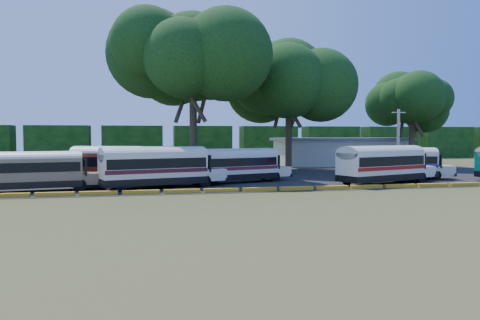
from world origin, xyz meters
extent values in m
plane|color=#314717|center=(0.00, 0.00, 0.00)|extent=(160.00, 160.00, 0.00)
cube|color=black|center=(1.00, 12.00, 0.01)|extent=(64.00, 24.00, 0.02)
cube|color=gold|center=(-19.50, 1.00, 0.15)|extent=(2.70, 0.45, 0.30)
cube|color=gold|center=(-16.50, 1.00, 0.15)|extent=(2.70, 0.45, 0.30)
cube|color=gold|center=(-13.50, 1.00, 0.15)|extent=(2.70, 0.45, 0.30)
cube|color=gold|center=(-10.50, 1.00, 0.15)|extent=(2.70, 0.45, 0.30)
cube|color=gold|center=(-7.50, 1.00, 0.15)|extent=(2.70, 0.45, 0.30)
cube|color=gold|center=(-4.50, 1.00, 0.15)|extent=(2.70, 0.45, 0.30)
cube|color=gold|center=(-1.50, 1.00, 0.15)|extent=(2.70, 0.45, 0.30)
cube|color=gold|center=(1.50, 1.00, 0.15)|extent=(2.70, 0.45, 0.30)
cube|color=gold|center=(4.50, 1.00, 0.15)|extent=(2.70, 0.45, 0.30)
cube|color=gold|center=(7.50, 1.00, 0.15)|extent=(2.70, 0.45, 0.30)
cube|color=gold|center=(10.50, 1.00, 0.15)|extent=(2.70, 0.45, 0.30)
cube|color=gold|center=(13.50, 1.00, 0.15)|extent=(2.70, 0.45, 0.30)
cube|color=gold|center=(16.50, 1.00, 0.15)|extent=(2.70, 0.45, 0.30)
cube|color=beige|center=(18.00, 30.00, 1.80)|extent=(18.00, 8.00, 3.60)
cube|color=#505357|center=(18.00, 30.00, 3.80)|extent=(19.00, 9.00, 0.40)
cube|color=black|center=(-24.00, 48.00, 3.00)|extent=(10.00, 4.00, 6.00)
cube|color=black|center=(-12.00, 48.00, 3.00)|extent=(10.00, 4.00, 6.00)
cube|color=black|center=(0.00, 48.00, 3.00)|extent=(10.00, 4.00, 6.00)
cube|color=black|center=(12.00, 48.00, 3.00)|extent=(10.00, 4.00, 6.00)
cube|color=black|center=(24.00, 48.00, 3.00)|extent=(10.00, 4.00, 6.00)
cube|color=black|center=(36.00, 48.00, 3.00)|extent=(10.00, 4.00, 6.00)
cube|color=black|center=(48.00, 48.00, 3.00)|extent=(10.00, 4.00, 6.00)
cylinder|color=black|center=(-15.14, 3.91, 0.47)|extent=(0.97, 0.43, 0.94)
cylinder|color=black|center=(-15.51, 5.89, 0.47)|extent=(0.97, 0.43, 0.94)
cube|color=black|center=(-18.93, 4.23, 0.61)|extent=(8.01, 3.72, 0.52)
cube|color=#7F6D50|center=(-18.93, 4.23, 1.73)|extent=(8.01, 3.72, 1.72)
cube|color=black|center=(-18.93, 4.23, 1.93)|extent=(7.72, 3.72, 0.72)
ellipsoid|color=beige|center=(-18.93, 4.23, 2.59)|extent=(8.01, 3.72, 1.06)
cube|color=#7F6D50|center=(-14.31, 5.09, 0.89)|extent=(2.04, 2.34, 0.89)
cube|color=black|center=(-14.89, 4.98, 1.81)|extent=(0.54, 2.15, 1.29)
cube|color=black|center=(-13.52, 5.24, 0.52)|extent=(0.59, 2.30, 0.28)
cylinder|color=black|center=(-8.41, 5.33, 0.52)|extent=(1.07, 0.55, 1.03)
cylinder|color=black|center=(-7.85, 7.46, 0.52)|extent=(1.07, 0.55, 1.03)
cylinder|color=black|center=(-15.20, 7.13, 0.52)|extent=(1.07, 0.55, 1.03)
cylinder|color=black|center=(-14.63, 9.27, 0.52)|extent=(1.07, 0.55, 1.03)
cube|color=black|center=(-12.02, 7.43, 0.67)|extent=(8.84, 4.67, 0.57)
cube|color=maroon|center=(-12.02, 7.43, 1.89)|extent=(8.84, 4.67, 1.89)
cube|color=black|center=(-12.02, 7.43, 2.12)|extent=(8.53, 4.65, 0.79)
ellipsoid|color=beige|center=(-12.02, 7.43, 2.84)|extent=(8.84, 4.67, 1.16)
cube|color=maroon|center=(-7.03, 6.10, 0.98)|extent=(2.38, 2.67, 0.98)
cube|color=black|center=(-7.66, 6.27, 1.99)|extent=(0.76, 2.33, 1.42)
cube|color=black|center=(-6.18, 5.88, 0.57)|extent=(0.83, 2.49, 0.31)
cube|color=black|center=(-16.06, 8.51, 0.57)|extent=(0.83, 2.49, 0.31)
cylinder|color=black|center=(-5.30, 4.55, 0.52)|extent=(1.07, 0.56, 1.03)
cylinder|color=black|center=(-5.91, 6.66, 0.52)|extent=(1.07, 0.56, 1.03)
cylinder|color=black|center=(-12.03, 2.61, 0.52)|extent=(1.07, 0.56, 1.03)
cylinder|color=black|center=(-12.64, 4.73, 0.52)|extent=(1.07, 0.56, 1.03)
cube|color=black|center=(-9.47, 4.49, 0.67)|extent=(8.83, 4.81, 0.57)
cube|color=white|center=(-9.47, 4.49, 1.89)|extent=(8.83, 4.81, 1.89)
cube|color=black|center=(-9.47, 4.49, 2.12)|extent=(8.52, 4.78, 0.79)
cube|color=#4B1320|center=(-9.47, 4.49, 1.51)|extent=(8.76, 4.83, 0.31)
ellipsoid|color=beige|center=(-9.47, 4.49, 2.83)|extent=(8.83, 4.81, 1.16)
cube|color=white|center=(-4.52, 5.92, 0.98)|extent=(2.41, 2.69, 0.98)
cube|color=black|center=(-5.14, 5.74, 1.98)|extent=(0.80, 2.32, 1.41)
cube|color=black|center=(-3.68, 6.16, 0.57)|extent=(0.88, 2.48, 0.31)
cube|color=black|center=(-13.48, 3.34, 0.57)|extent=(0.88, 2.48, 0.31)
cylinder|color=black|center=(1.76, 7.99, 0.48)|extent=(0.99, 0.56, 0.95)
cylinder|color=black|center=(1.11, 9.92, 0.48)|extent=(0.99, 0.56, 0.95)
cylinder|color=black|center=(-4.37, 5.92, 0.48)|extent=(0.99, 0.56, 0.95)
cylinder|color=black|center=(-5.02, 7.85, 0.48)|extent=(0.99, 0.56, 0.95)
cube|color=black|center=(-2.08, 7.77, 0.62)|extent=(8.16, 4.76, 0.52)
cube|color=white|center=(-2.08, 7.77, 1.75)|extent=(8.16, 4.76, 1.74)
cube|color=black|center=(-2.08, 7.77, 1.96)|extent=(7.88, 4.71, 0.73)
cube|color=maroon|center=(-2.08, 7.77, 1.40)|extent=(8.10, 4.77, 0.29)
ellipsoid|color=beige|center=(-2.08, 7.77, 2.62)|extent=(8.16, 4.76, 1.07)
cube|color=white|center=(2.43, 9.29, 0.90)|extent=(2.30, 2.53, 0.90)
cube|color=black|center=(1.86, 9.10, 1.83)|extent=(0.84, 2.12, 1.31)
cube|color=black|center=(3.20, 9.55, 0.52)|extent=(0.91, 2.26, 0.29)
cube|color=black|center=(-5.73, 6.53, 0.52)|extent=(0.91, 2.26, 0.29)
cylinder|color=black|center=(14.44, 4.07, 0.52)|extent=(1.07, 0.63, 1.04)
cylinder|color=black|center=(13.68, 6.15, 0.52)|extent=(1.07, 0.63, 1.04)
cylinder|color=black|center=(7.83, 1.64, 0.52)|extent=(1.07, 0.63, 1.04)
cylinder|color=black|center=(7.06, 3.72, 0.52)|extent=(1.07, 0.63, 1.04)
cube|color=black|center=(10.27, 3.72, 0.67)|extent=(8.87, 5.36, 0.57)
cube|color=white|center=(10.27, 3.72, 1.90)|extent=(8.87, 5.36, 1.90)
cube|color=black|center=(10.27, 3.72, 2.13)|extent=(8.57, 5.30, 0.80)
cube|color=#A91012|center=(10.27, 3.72, 1.52)|extent=(8.80, 5.37, 0.31)
ellipsoid|color=beige|center=(10.27, 3.72, 2.85)|extent=(8.87, 5.36, 1.17)
cube|color=white|center=(15.13, 5.50, 0.98)|extent=(2.54, 2.78, 0.98)
cube|color=black|center=(14.52, 5.28, 2.00)|extent=(0.97, 2.29, 1.42)
cube|color=black|center=(15.96, 5.81, 0.57)|extent=(1.05, 2.45, 0.31)
cube|color=black|center=(6.33, 2.27, 0.57)|extent=(1.05, 2.45, 0.31)
cylinder|color=black|center=(17.46, 6.25, 0.47)|extent=(0.98, 0.48, 0.95)
cylinder|color=black|center=(17.92, 8.22, 0.47)|extent=(0.98, 0.48, 0.95)
cylinder|color=black|center=(11.18, 7.73, 0.47)|extent=(0.98, 0.48, 0.95)
cylinder|color=black|center=(11.64, 9.71, 0.47)|extent=(0.98, 0.48, 0.95)
cube|color=black|center=(14.09, 8.08, 0.62)|extent=(8.12, 4.10, 0.52)
cube|color=silver|center=(14.09, 8.08, 1.74)|extent=(8.12, 4.10, 1.74)
cube|color=black|center=(14.09, 8.08, 1.95)|extent=(7.83, 4.08, 0.73)
cube|color=#130E8F|center=(14.09, 8.08, 1.39)|extent=(8.05, 4.12, 0.28)
ellipsoid|color=beige|center=(14.09, 8.08, 2.61)|extent=(8.12, 4.10, 1.07)
cube|color=silver|center=(18.71, 6.99, 0.90)|extent=(2.14, 2.42, 0.90)
cube|color=black|center=(18.12, 7.13, 1.83)|extent=(0.64, 2.16, 1.30)
cube|color=black|center=(19.49, 6.81, 0.52)|extent=(0.70, 2.30, 0.28)
cube|color=black|center=(10.35, 8.97, 0.52)|extent=(0.70, 2.30, 0.28)
cylinder|color=#3D2B1E|center=(-5.02, 16.07, 4.37)|extent=(0.80, 0.80, 8.75)
cylinder|color=#3D2B1E|center=(-3.79, 16.51, 8.12)|extent=(1.48, 3.08, 4.95)
cylinder|color=#3D2B1E|center=(-6.01, 16.90, 8.12)|extent=(2.34, 2.67, 4.95)
cylinder|color=#3D2B1E|center=(-5.24, 14.78, 8.12)|extent=(3.14, 0.97, 4.95)
ellipsoid|color=black|center=(-5.02, 16.07, 12.68)|extent=(12.90, 12.90, 9.46)
cylinder|color=#3D2B1E|center=(7.19, 20.83, 4.02)|extent=(0.80, 0.80, 8.04)
cylinder|color=#3D2B1E|center=(8.41, 21.28, 7.47)|extent=(1.40, 2.87, 4.57)
cylinder|color=#3D2B1E|center=(6.19, 21.67, 7.47)|extent=(2.20, 2.50, 4.57)
cylinder|color=#3D2B1E|center=(6.96, 19.55, 7.47)|extent=(2.93, 0.94, 4.57)
ellipsoid|color=black|center=(7.19, 20.83, 11.71)|extent=(11.96, 11.96, 8.77)
cylinder|color=#3D2B1E|center=(25.54, 23.47, 3.18)|extent=(0.80, 0.80, 6.35)
cylinder|color=#3D2B1E|center=(26.76, 23.92, 5.90)|extent=(1.22, 2.37, 3.66)
cylinder|color=#3D2B1E|center=(24.55, 24.31, 5.90)|extent=(1.86, 2.10, 3.66)
cylinder|color=#3D2B1E|center=(25.32, 22.19, 5.90)|extent=(2.41, 0.84, 3.66)
ellipsoid|color=black|center=(25.54, 23.47, 9.35)|extent=(9.29, 9.29, 6.81)
cylinder|color=gray|center=(16.55, 11.67, 3.57)|extent=(0.30, 0.30, 7.15)
cube|color=gray|center=(16.55, 11.67, 6.79)|extent=(1.60, 0.12, 0.12)
camera|label=1|loc=(-10.34, -34.01, 4.32)|focal=35.00mm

